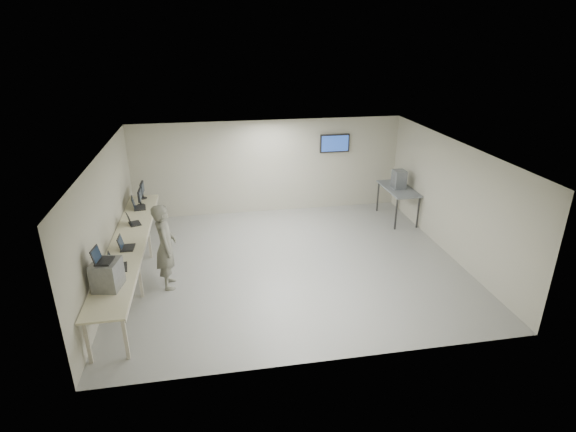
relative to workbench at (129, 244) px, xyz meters
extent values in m
cube|color=#A1A295|center=(3.59, 0.00, -0.83)|extent=(8.00, 7.00, 0.01)
cube|color=white|center=(3.59, 0.00, 1.97)|extent=(8.00, 7.00, 0.01)
cube|color=#B8B69F|center=(3.59, 3.50, 0.57)|extent=(8.00, 0.01, 2.80)
cube|color=#B8B69F|center=(3.59, -3.50, 0.57)|extent=(8.00, 0.01, 2.80)
cube|color=#B8B69F|center=(-0.41, 0.00, 0.57)|extent=(0.01, 7.00, 2.80)
cube|color=#B8B69F|center=(7.59, 0.00, 0.57)|extent=(0.01, 7.00, 2.80)
cube|color=#353535|center=(5.59, 3.48, 1.22)|extent=(0.15, 0.04, 0.15)
cube|color=black|center=(5.59, 3.44, 1.22)|extent=(0.90, 0.06, 0.55)
cube|color=#1F4096|center=(5.59, 3.40, 1.22)|extent=(0.82, 0.01, 0.47)
cube|color=beige|center=(-0.01, 0.00, 0.05)|extent=(0.75, 6.00, 0.04)
cube|color=beige|center=(0.36, 0.00, 0.02)|extent=(0.02, 6.00, 0.06)
cube|color=beige|center=(-0.31, -2.85, -0.40)|extent=(0.06, 0.06, 0.86)
cube|color=beige|center=(0.29, -2.85, -0.40)|extent=(0.06, 0.06, 0.86)
cube|color=beige|center=(-0.31, -0.90, -0.40)|extent=(0.06, 0.06, 0.86)
cube|color=beige|center=(0.29, -0.90, -0.40)|extent=(0.06, 0.06, 0.86)
cube|color=beige|center=(-0.31, 0.90, -0.40)|extent=(0.06, 0.06, 0.86)
cube|color=beige|center=(0.29, 0.90, -0.40)|extent=(0.06, 0.06, 0.86)
cube|color=beige|center=(-0.31, 2.85, -0.40)|extent=(0.06, 0.06, 0.86)
cube|color=beige|center=(0.29, 2.85, -0.40)|extent=(0.06, 0.06, 0.86)
cube|color=gray|center=(-0.06, -1.95, 0.34)|extent=(0.53, 0.58, 0.52)
cube|color=black|center=(-0.06, -1.95, 0.61)|extent=(0.31, 0.39, 0.02)
cube|color=black|center=(-0.19, -1.95, 0.75)|extent=(0.12, 0.34, 0.25)
cube|color=#152030|center=(-0.18, -1.95, 0.75)|extent=(0.09, 0.30, 0.21)
cube|color=black|center=(0.00, -1.25, 0.09)|extent=(0.34, 0.43, 0.02)
cube|color=black|center=(-0.14, -1.25, 0.24)|extent=(0.13, 0.38, 0.28)
cube|color=#152030|center=(-0.13, -1.25, 0.24)|extent=(0.10, 0.33, 0.24)
cube|color=black|center=(0.03, -0.38, 0.08)|extent=(0.27, 0.37, 0.02)
cube|color=black|center=(-0.10, -0.38, 0.23)|extent=(0.08, 0.35, 0.26)
cube|color=#152030|center=(-0.09, -0.38, 0.23)|extent=(0.06, 0.31, 0.22)
cube|color=black|center=(0.00, 0.94, 0.08)|extent=(0.35, 0.40, 0.02)
cube|color=black|center=(-0.12, 0.94, 0.22)|extent=(0.17, 0.33, 0.25)
cube|color=#152030|center=(-0.11, 0.94, 0.22)|extent=(0.14, 0.28, 0.20)
cube|color=black|center=(-0.01, 1.99, 0.09)|extent=(0.34, 0.44, 0.02)
cube|color=black|center=(-0.16, 1.99, 0.24)|extent=(0.13, 0.39, 0.29)
cube|color=#152030|center=(-0.14, 1.99, 0.24)|extent=(0.10, 0.34, 0.24)
cylinder|color=black|center=(-0.01, 2.22, 0.08)|extent=(0.19, 0.19, 0.01)
cube|color=black|center=(-0.01, 2.22, 0.16)|extent=(0.04, 0.03, 0.15)
cube|color=black|center=(-0.01, 2.22, 0.35)|extent=(0.05, 0.43, 0.28)
cube|color=#152030|center=(0.01, 2.22, 0.35)|extent=(0.00, 0.39, 0.24)
cylinder|color=black|center=(-0.01, 2.75, 0.08)|extent=(0.20, 0.20, 0.02)
cube|color=black|center=(-0.01, 2.75, 0.17)|extent=(0.04, 0.03, 0.16)
cube|color=black|center=(-0.01, 2.75, 0.37)|extent=(0.05, 0.46, 0.30)
cube|color=#152030|center=(0.02, 2.75, 0.37)|extent=(0.00, 0.42, 0.26)
imported|color=slate|center=(0.83, -0.53, 0.12)|extent=(0.50, 0.72, 1.90)
cube|color=slate|center=(7.19, 2.16, 0.12)|extent=(0.75, 1.61, 0.04)
cube|color=#353535|center=(6.86, 1.45, -0.36)|extent=(0.04, 0.04, 0.93)
cube|color=#353535|center=(6.86, 2.87, -0.36)|extent=(0.04, 0.04, 0.93)
cube|color=#353535|center=(7.51, 1.45, -0.36)|extent=(0.04, 0.04, 0.93)
cube|color=#353535|center=(7.51, 2.87, -0.36)|extent=(0.04, 0.04, 0.93)
cube|color=gray|center=(7.17, 2.16, 0.23)|extent=(0.33, 0.37, 0.18)
cube|color=gray|center=(7.17, 2.16, 0.41)|extent=(0.33, 0.37, 0.18)
cube|color=gray|center=(7.17, 2.16, 0.58)|extent=(0.33, 0.37, 0.18)
camera|label=1|loc=(1.89, -9.37, 4.34)|focal=28.00mm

